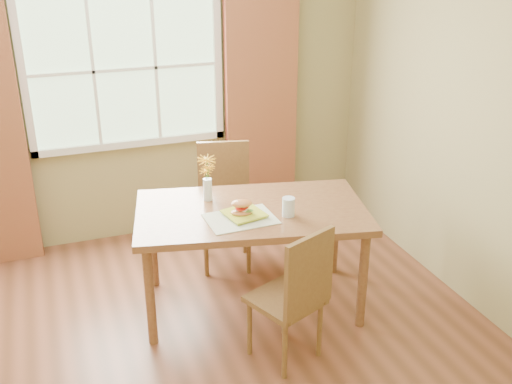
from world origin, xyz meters
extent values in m
cube|color=brown|center=(0.00, 0.00, -0.01)|extent=(4.20, 3.80, 0.02)
cube|color=#9D935E|center=(0.00, 1.91, 1.35)|extent=(4.20, 0.02, 2.70)
cube|color=#9D935E|center=(2.11, 0.00, 1.35)|extent=(0.02, 3.80, 2.70)
cube|color=#9CC091|center=(0.00, 1.88, 1.50)|extent=(1.50, 0.02, 1.20)
cube|color=white|center=(0.00, 1.85, 0.87)|extent=(1.62, 0.04, 0.06)
cube|color=white|center=(-0.78, 1.85, 1.50)|extent=(0.06, 0.04, 1.32)
cube|color=white|center=(0.78, 1.85, 1.50)|extent=(0.06, 0.04, 1.32)
cube|color=white|center=(0.00, 1.85, 1.50)|extent=(1.50, 0.03, 0.02)
cube|color=maroon|center=(1.15, 1.78, 1.10)|extent=(0.65, 0.08, 2.20)
cube|color=brown|center=(0.59, 0.47, 0.74)|extent=(1.73, 1.20, 0.05)
cylinder|color=brown|center=(-0.18, 0.26, 0.36)|extent=(0.06, 0.06, 0.72)
cylinder|color=brown|center=(1.21, -0.04, 0.36)|extent=(0.06, 0.06, 0.72)
cylinder|color=brown|center=(-0.03, 0.97, 0.36)|extent=(0.06, 0.06, 0.72)
cylinder|color=brown|center=(1.36, 0.68, 0.36)|extent=(0.06, 0.06, 0.72)
cube|color=brown|center=(0.59, -0.15, 0.42)|extent=(0.51, 0.51, 0.04)
cube|color=brown|center=(0.66, -0.31, 0.69)|extent=(0.37, 0.18, 0.50)
cylinder|color=brown|center=(0.51, -0.36, 0.20)|extent=(0.03, 0.03, 0.40)
cylinder|color=brown|center=(0.80, -0.23, 0.20)|extent=(0.03, 0.03, 0.40)
cylinder|color=brown|center=(0.38, -0.07, 0.20)|extent=(0.03, 0.03, 0.40)
cylinder|color=brown|center=(0.67, 0.06, 0.20)|extent=(0.03, 0.03, 0.40)
cube|color=brown|center=(0.59, 1.09, 0.44)|extent=(0.50, 0.50, 0.04)
cube|color=brown|center=(0.63, 1.27, 0.73)|extent=(0.41, 0.13, 0.53)
cylinder|color=brown|center=(0.39, 0.97, 0.21)|extent=(0.04, 0.04, 0.43)
cylinder|color=brown|center=(0.71, 0.89, 0.21)|extent=(0.04, 0.04, 0.43)
cylinder|color=brown|center=(0.47, 1.29, 0.21)|extent=(0.04, 0.04, 0.43)
cylinder|color=brown|center=(0.79, 1.21, 0.21)|extent=(0.04, 0.04, 0.43)
cube|color=beige|center=(0.47, 0.34, 0.77)|extent=(0.46, 0.35, 0.01)
cube|color=#B3C330|center=(0.50, 0.37, 0.78)|extent=(0.29, 0.29, 0.01)
ellipsoid|color=#E0904C|center=(0.48, 0.37, 0.81)|extent=(0.16, 0.13, 0.04)
ellipsoid|color=#4C8C2D|center=(0.52, 0.35, 0.82)|extent=(0.08, 0.05, 0.01)
cylinder|color=red|center=(0.48, 0.37, 0.84)|extent=(0.07, 0.07, 0.01)
cylinder|color=red|center=(0.50, 0.37, 0.84)|extent=(0.07, 0.07, 0.01)
ellipsoid|color=#E0904C|center=(0.49, 0.37, 0.87)|extent=(0.16, 0.13, 0.05)
cylinder|color=silver|center=(0.79, 0.29, 0.83)|extent=(0.09, 0.09, 0.13)
cylinder|color=silver|center=(0.79, 0.29, 0.82)|extent=(0.07, 0.07, 0.11)
cylinder|color=silver|center=(0.35, 0.72, 0.85)|extent=(0.06, 0.06, 0.16)
cylinder|color=silver|center=(0.35, 0.72, 0.81)|extent=(0.05, 0.05, 0.08)
cylinder|color=#3D7028|center=(0.35, 0.72, 0.92)|extent=(0.01, 0.01, 0.30)
cylinder|color=#3D7028|center=(0.36, 0.71, 0.89)|extent=(0.01, 0.01, 0.25)
cylinder|color=#3D7028|center=(0.34, 0.73, 0.87)|extent=(0.01, 0.01, 0.21)
camera|label=1|loc=(-0.66, -3.05, 2.51)|focal=42.00mm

